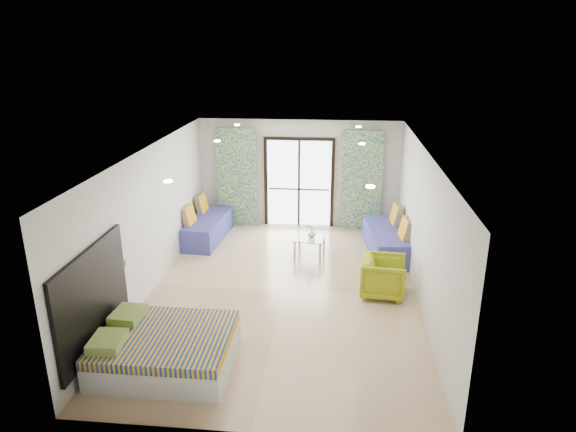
# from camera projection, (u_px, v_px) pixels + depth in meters

# --- Properties ---
(floor) EXTENTS (5.00, 7.50, 0.01)m
(floor) POSITION_uv_depth(u_px,v_px,m) (283.00, 291.00, 9.78)
(floor) COLOR tan
(floor) RESTS_ON ground
(ceiling) EXTENTS (5.00, 7.50, 0.01)m
(ceiling) POSITION_uv_depth(u_px,v_px,m) (283.00, 152.00, 8.90)
(ceiling) COLOR silver
(ceiling) RESTS_ON ground
(wall_back) EXTENTS (5.00, 0.01, 2.70)m
(wall_back) POSITION_uv_depth(u_px,v_px,m) (299.00, 174.00, 12.87)
(wall_back) COLOR silver
(wall_back) RESTS_ON ground
(wall_front) EXTENTS (5.00, 0.01, 2.70)m
(wall_front) POSITION_uv_depth(u_px,v_px,m) (248.00, 337.00, 5.82)
(wall_front) COLOR silver
(wall_front) RESTS_ON ground
(wall_left) EXTENTS (0.01, 7.50, 2.70)m
(wall_left) POSITION_uv_depth(u_px,v_px,m) (150.00, 220.00, 9.57)
(wall_left) COLOR silver
(wall_left) RESTS_ON ground
(wall_right) EXTENTS (0.01, 7.50, 2.70)m
(wall_right) POSITION_uv_depth(u_px,v_px,m) (423.00, 229.00, 9.11)
(wall_right) COLOR silver
(wall_right) RESTS_ON ground
(balcony_door) EXTENTS (1.76, 0.08, 2.28)m
(balcony_door) POSITION_uv_depth(u_px,v_px,m) (299.00, 177.00, 12.87)
(balcony_door) COLOR black
(balcony_door) RESTS_ON floor
(balcony_rail) EXTENTS (1.52, 0.03, 0.04)m
(balcony_rail) POSITION_uv_depth(u_px,v_px,m) (299.00, 189.00, 12.98)
(balcony_rail) COLOR #595451
(balcony_rail) RESTS_ON balcony_door
(curtain_left) EXTENTS (1.00, 0.10, 2.50)m
(curtain_left) POSITION_uv_depth(u_px,v_px,m) (237.00, 178.00, 12.88)
(curtain_left) COLOR white
(curtain_left) RESTS_ON floor
(curtain_right) EXTENTS (1.00, 0.10, 2.50)m
(curtain_right) POSITION_uv_depth(u_px,v_px,m) (361.00, 181.00, 12.59)
(curtain_right) COLOR white
(curtain_right) RESTS_ON floor
(downlight_a) EXTENTS (0.12, 0.12, 0.02)m
(downlight_a) POSITION_uv_depth(u_px,v_px,m) (168.00, 181.00, 7.16)
(downlight_a) COLOR #FFE0B2
(downlight_a) RESTS_ON ceiling
(downlight_b) EXTENTS (0.12, 0.12, 0.02)m
(downlight_b) POSITION_uv_depth(u_px,v_px,m) (370.00, 187.00, 6.90)
(downlight_b) COLOR #FFE0B2
(downlight_b) RESTS_ON ceiling
(downlight_c) EXTENTS (0.12, 0.12, 0.02)m
(downlight_c) POSITION_uv_depth(u_px,v_px,m) (217.00, 141.00, 9.98)
(downlight_c) COLOR #FFE0B2
(downlight_c) RESTS_ON ceiling
(downlight_d) EXTENTS (0.12, 0.12, 0.02)m
(downlight_d) POSITION_uv_depth(u_px,v_px,m) (362.00, 144.00, 9.72)
(downlight_d) COLOR #FFE0B2
(downlight_d) RESTS_ON ceiling
(downlight_e) EXTENTS (0.12, 0.12, 0.02)m
(downlight_e) POSITION_uv_depth(u_px,v_px,m) (237.00, 125.00, 11.86)
(downlight_e) COLOR #FFE0B2
(downlight_e) RESTS_ON ceiling
(downlight_f) EXTENTS (0.12, 0.12, 0.02)m
(downlight_f) POSITION_uv_depth(u_px,v_px,m) (359.00, 127.00, 11.60)
(downlight_f) COLOR #FFE0B2
(downlight_f) RESTS_ON ceiling
(headboard) EXTENTS (0.06, 2.10, 1.50)m
(headboard) POSITION_uv_depth(u_px,v_px,m) (93.00, 298.00, 7.30)
(headboard) COLOR black
(headboard) RESTS_ON floor
(switch_plate) EXTENTS (0.02, 0.10, 0.10)m
(switch_plate) POSITION_uv_depth(u_px,v_px,m) (127.00, 262.00, 8.48)
(switch_plate) COLOR silver
(switch_plate) RESTS_ON wall_left
(bed) EXTENTS (1.91, 1.56, 0.66)m
(bed) POSITION_uv_depth(u_px,v_px,m) (164.00, 349.00, 7.47)
(bed) COLOR silver
(bed) RESTS_ON floor
(daybed_left) EXTENTS (0.90, 2.01, 0.97)m
(daybed_left) POSITION_uv_depth(u_px,v_px,m) (206.00, 227.00, 12.24)
(daybed_left) COLOR #3A3E8C
(daybed_left) RESTS_ON floor
(daybed_right) EXTENTS (1.00, 2.09, 0.99)m
(daybed_right) POSITION_uv_depth(u_px,v_px,m) (388.00, 240.00, 11.40)
(daybed_right) COLOR #3A3E8C
(daybed_right) RESTS_ON floor
(coffee_table) EXTENTS (0.71, 0.71, 0.74)m
(coffee_table) POSITION_uv_depth(u_px,v_px,m) (310.00, 239.00, 11.29)
(coffee_table) COLOR silver
(coffee_table) RESTS_ON floor
(vase) EXTENTS (0.19, 0.20, 0.17)m
(vase) POSITION_uv_depth(u_px,v_px,m) (312.00, 234.00, 11.24)
(vase) COLOR white
(vase) RESTS_ON coffee_table
(armchair) EXTENTS (0.81, 0.86, 0.81)m
(armchair) POSITION_uv_depth(u_px,v_px,m) (383.00, 275.00, 9.51)
(armchair) COLOR #959E14
(armchair) RESTS_ON floor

